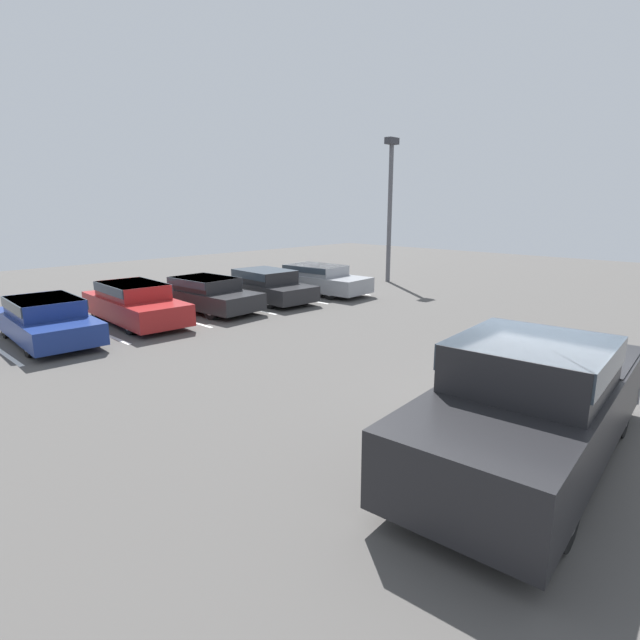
% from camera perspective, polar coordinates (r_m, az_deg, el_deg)
% --- Properties ---
extents(ground_plane, '(60.00, 60.00, 0.00)m').
position_cam_1_polar(ground_plane, '(9.15, 23.46, -11.89)').
color(ground_plane, '#4C4947').
extents(stall_stripe_b, '(0.12, 4.26, 0.01)m').
position_cam_1_polar(stall_stripe_b, '(16.37, -24.11, -1.14)').
color(stall_stripe_b, white).
rests_on(stall_stripe_b, ground_plane).
extents(stall_stripe_c, '(0.12, 4.26, 0.01)m').
position_cam_1_polar(stall_stripe_c, '(17.47, -16.17, 0.32)').
color(stall_stripe_c, white).
rests_on(stall_stripe_c, ground_plane).
extents(stall_stripe_d, '(0.12, 4.26, 0.01)m').
position_cam_1_polar(stall_stripe_d, '(18.87, -9.28, 1.59)').
color(stall_stripe_d, white).
rests_on(stall_stripe_d, ground_plane).
extents(stall_stripe_e, '(0.12, 4.26, 0.01)m').
position_cam_1_polar(stall_stripe_e, '(20.51, -3.41, 2.65)').
color(stall_stripe_e, white).
rests_on(stall_stripe_e, ground_plane).
extents(stall_stripe_f, '(0.12, 4.26, 0.01)m').
position_cam_1_polar(stall_stripe_f, '(22.33, 1.55, 3.52)').
color(stall_stripe_f, white).
rests_on(stall_stripe_f, ground_plane).
extents(pickup_truck, '(6.01, 2.54, 1.90)m').
position_cam_1_polar(pickup_truck, '(7.93, 23.29, -8.35)').
color(pickup_truck, black).
rests_on(pickup_truck, ground_plane).
extents(parked_sedan_a, '(1.98, 4.40, 1.20)m').
position_cam_1_polar(parked_sedan_a, '(15.63, -28.79, 0.17)').
color(parked_sedan_a, navy).
rests_on(parked_sedan_a, ground_plane).
extents(parked_sedan_b, '(1.96, 4.72, 1.28)m').
position_cam_1_polar(parked_sedan_b, '(16.94, -20.45, 1.95)').
color(parked_sedan_b, maroon).
rests_on(parked_sedan_b, ground_plane).
extents(parked_sedan_c, '(2.07, 4.39, 1.19)m').
position_cam_1_polar(parked_sedan_c, '(18.18, -12.89, 3.04)').
color(parked_sedan_c, '#232326').
rests_on(parked_sedan_c, ground_plane).
extents(parked_sedan_d, '(2.01, 4.39, 1.23)m').
position_cam_1_polar(parked_sedan_d, '(19.64, -6.23, 4.06)').
color(parked_sedan_d, '#232326').
rests_on(parked_sedan_d, ground_plane).
extents(parked_sedan_e, '(2.11, 4.75, 1.20)m').
position_cam_1_polar(parked_sedan_e, '(21.28, -0.38, 4.81)').
color(parked_sedan_e, gray).
rests_on(parked_sedan_e, ground_plane).
extents(light_post, '(0.70, 0.36, 6.74)m').
position_cam_1_polar(light_post, '(24.66, 8.01, 13.45)').
color(light_post, '#515156').
rests_on(light_post, ground_plane).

